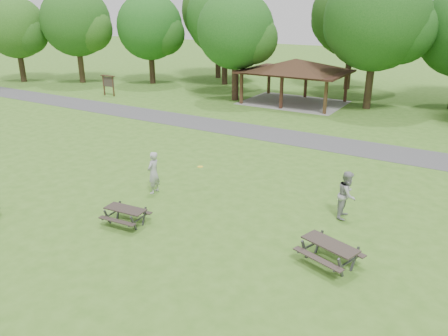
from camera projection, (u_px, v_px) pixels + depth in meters
ground at (148, 226)px, 16.77m from camera, size 160.00×160.00×0.00m
asphalt_path at (291, 137)px, 27.99m from camera, size 120.00×3.20×0.02m
pavilion at (295, 67)px, 36.88m from camera, size 8.60×7.01×3.76m
notice_board at (108, 82)px, 40.42m from camera, size 1.60×0.30×1.88m
tree_row_a at (77, 24)px, 45.78m from camera, size 7.56×7.20×9.97m
tree_row_b at (151, 29)px, 45.37m from camera, size 7.14×6.80×9.28m
tree_row_c at (226, 20)px, 44.48m from camera, size 8.19×7.80×10.67m
tree_row_d at (237, 33)px, 37.13m from camera, size 6.93×6.60×9.27m
tree_row_e at (378, 22)px, 33.45m from camera, size 8.40×8.00×11.02m
tree_deep_a at (219, 13)px, 48.53m from camera, size 8.40×8.00×11.38m
tree_deep_b at (354, 17)px, 41.76m from camera, size 8.40×8.00×11.13m
tree_flank_left at (17, 29)px, 46.50m from camera, size 6.72×6.40×8.93m
picnic_table_middle at (126, 212)px, 16.74m from camera, size 1.72×1.43×0.70m
picnic_table_far at (330, 248)px, 14.11m from camera, size 2.21×1.98×0.80m
frisbee_in_flight at (200, 167)px, 18.65m from camera, size 0.25×0.25×0.02m
frisbee_thrower at (153, 173)px, 19.44m from camera, size 0.52×0.74×1.93m
frisbee_catcher at (347, 195)px, 17.17m from camera, size 0.79×0.98×1.94m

